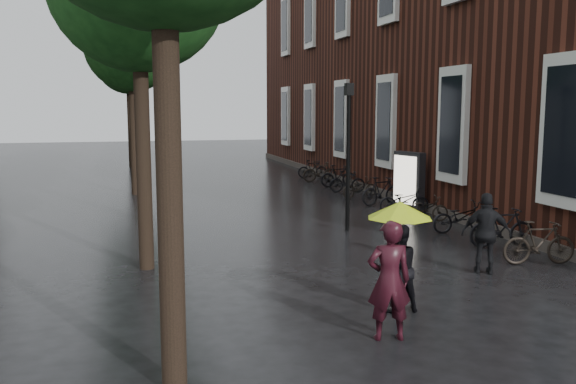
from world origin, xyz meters
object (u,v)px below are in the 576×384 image
object	(u,v)px
pedestrian_walking	(486,233)
parked_bicycles	(388,194)
person_black	(398,268)
ad_lightbox	(409,181)
person_burgundy	(389,280)
lamp_post	(348,142)

from	to	relation	value
pedestrian_walking	parked_bicycles	distance (m)	8.86
person_black	ad_lightbox	distance (m)	10.88
parked_bicycles	ad_lightbox	distance (m)	1.04
person_burgundy	lamp_post	distance (m)	8.51
person_burgundy	person_black	world-z (taller)	person_burgundy
person_black	lamp_post	distance (m)	7.29
person_burgundy	parked_bicycles	xyz separation A→B (m)	(5.29, 11.59, -0.46)
pedestrian_walking	ad_lightbox	world-z (taller)	ad_lightbox
ad_lightbox	lamp_post	world-z (taller)	lamp_post
person_black	parked_bicycles	bearing A→B (deg)	-119.77
person_burgundy	lamp_post	xyz separation A→B (m)	(2.37, 8.01, 1.63)
pedestrian_walking	lamp_post	world-z (taller)	lamp_post
person_burgundy	lamp_post	bearing A→B (deg)	-96.22
pedestrian_walking	parked_bicycles	xyz separation A→B (m)	(1.70, 8.68, -0.40)
person_black	lamp_post	size ratio (longest dim) A/B	0.37
person_burgundy	ad_lightbox	xyz separation A→B (m)	(5.68, 10.80, 0.09)
person_burgundy	person_black	bearing A→B (deg)	-111.13
parked_bicycles	ad_lightbox	xyz separation A→B (m)	(0.39, -0.79, 0.54)
person_burgundy	person_black	xyz separation A→B (m)	(0.70, 1.14, -0.16)
pedestrian_walking	ad_lightbox	xyz separation A→B (m)	(2.09, 7.89, 0.14)
ad_lightbox	parked_bicycles	bearing A→B (deg)	102.33
person_black	ad_lightbox	xyz separation A→B (m)	(4.99, 9.66, 0.24)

